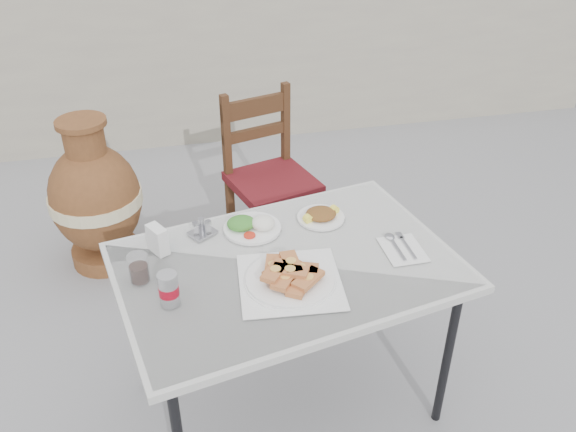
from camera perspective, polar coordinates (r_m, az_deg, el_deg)
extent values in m
plane|color=slate|center=(2.46, -3.12, -17.51)|extent=(80.00, 80.00, 0.00)
cylinder|color=black|center=(2.26, 14.67, -12.72)|extent=(0.03, 0.03, 0.63)
cylinder|color=black|center=(2.37, -13.94, -9.94)|extent=(0.03, 0.03, 0.63)
cylinder|color=black|center=(2.62, 6.88, -4.37)|extent=(0.03, 0.03, 0.63)
cube|color=white|center=(2.03, -0.07, -4.79)|extent=(1.23, 0.95, 0.03)
cube|color=white|center=(2.02, -0.07, -4.44)|extent=(1.18, 0.91, 0.00)
cube|color=white|center=(1.94, 0.20, -6.15)|extent=(0.35, 0.35, 0.00)
cylinder|color=white|center=(1.93, 0.20, -5.95)|extent=(0.28, 0.28, 0.01)
cylinder|color=white|center=(1.93, 0.20, -6.05)|extent=(0.29, 0.29, 0.01)
cylinder|color=white|center=(2.18, -3.36, -1.14)|extent=(0.21, 0.21, 0.01)
ellipsoid|color=white|center=(2.16, -2.36, -0.66)|extent=(0.08, 0.08, 0.05)
ellipsoid|color=#25651D|center=(2.17, -4.40, -0.67)|extent=(0.10, 0.09, 0.04)
cylinder|color=red|center=(2.12, -3.61, -1.81)|extent=(0.04, 0.04, 0.01)
cylinder|color=white|center=(2.24, 3.09, -0.13)|extent=(0.17, 0.17, 0.01)
ellipsoid|color=#286218|center=(2.23, 3.10, 0.21)|extent=(0.11, 0.10, 0.03)
cylinder|color=#FFEF45|center=(2.20, 1.87, -0.27)|extent=(0.04, 0.03, 0.03)
cylinder|color=#FFEF45|center=(2.25, 4.35, 0.60)|extent=(0.04, 0.03, 0.03)
cylinder|color=silver|center=(1.86, -11.10, -6.72)|extent=(0.06, 0.06, 0.11)
cylinder|color=red|center=(1.86, -11.09, -6.83)|extent=(0.06, 0.06, 0.03)
cylinder|color=#ACACB3|center=(1.82, -11.27, -5.45)|extent=(0.05, 0.05, 0.00)
cylinder|color=white|center=(1.97, -13.80, -4.76)|extent=(0.07, 0.07, 0.09)
cylinder|color=black|center=(1.98, -13.73, -5.20)|extent=(0.06, 0.06, 0.06)
cube|color=white|center=(2.09, -12.10, -2.17)|extent=(0.07, 0.09, 0.10)
cube|color=blue|center=(2.10, -11.52, -2.10)|extent=(0.03, 0.04, 0.06)
cube|color=#ACACB3|center=(2.17, -8.02, -1.56)|extent=(0.11, 0.11, 0.01)
cylinder|color=white|center=(2.14, -8.61, -1.19)|extent=(0.02, 0.02, 0.05)
cylinder|color=white|center=(2.14, -7.45, -1.05)|extent=(0.02, 0.02, 0.05)
cylinder|color=#ACACB3|center=(2.17, -8.12, -0.72)|extent=(0.02, 0.02, 0.04)
cube|color=white|center=(2.11, 10.69, -3.10)|extent=(0.13, 0.17, 0.00)
cube|color=#ACACB3|center=(2.10, 10.23, -3.06)|extent=(0.01, 0.13, 0.00)
ellipsoid|color=#ACACB3|center=(2.15, 9.50, -1.89)|extent=(0.03, 0.04, 0.01)
cube|color=#ACACB3|center=(2.11, 11.18, -2.91)|extent=(0.01, 0.13, 0.00)
cube|color=#ACACB3|center=(2.17, 10.42, -1.79)|extent=(0.02, 0.04, 0.00)
cube|color=#34210E|center=(2.90, -2.72, -2.86)|extent=(0.04, 0.04, 0.40)
cube|color=#34210E|center=(3.03, 2.73, -1.15)|extent=(0.04, 0.04, 0.40)
cube|color=#34210E|center=(3.15, -5.36, 0.13)|extent=(0.04, 0.04, 0.40)
cube|color=#34210E|center=(3.26, -0.21, 1.60)|extent=(0.04, 0.04, 0.40)
cube|color=#591311|center=(2.96, -1.45, 3.13)|extent=(0.47, 0.47, 0.04)
cube|color=#34210E|center=(2.94, -5.78, 7.13)|extent=(0.04, 0.04, 0.45)
cube|color=#34210E|center=(3.07, -0.23, 8.42)|extent=(0.04, 0.04, 0.45)
cube|color=#34210E|center=(2.95, -3.03, 10.17)|extent=(0.35, 0.13, 0.09)
cube|color=#34210E|center=(3.00, -2.95, 7.80)|extent=(0.35, 0.13, 0.05)
cylinder|color=brown|center=(3.27, -16.63, -3.29)|extent=(0.33, 0.33, 0.08)
ellipsoid|color=brown|center=(3.09, -17.56, 1.59)|extent=(0.44, 0.44, 0.55)
cylinder|color=beige|center=(3.09, -17.56, 1.59)|extent=(0.45, 0.45, 0.06)
cylinder|color=brown|center=(2.96, -18.52, 6.63)|extent=(0.19, 0.19, 0.17)
cylinder|color=brown|center=(2.92, -18.84, 8.29)|extent=(0.23, 0.23, 0.03)
cube|color=#9F9984|center=(4.27, -9.38, 14.68)|extent=(6.00, 0.25, 1.20)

